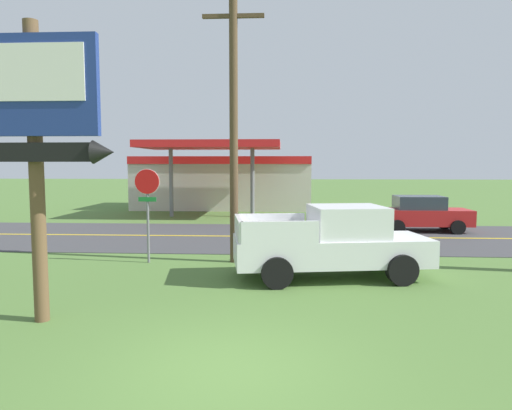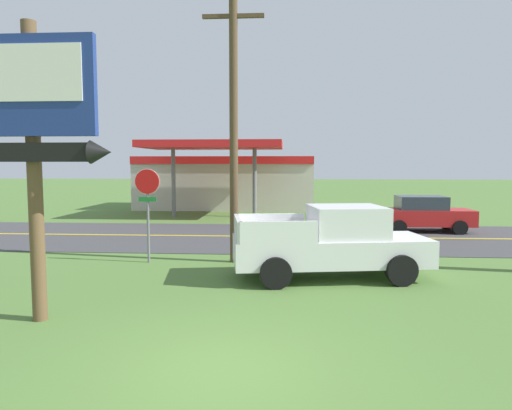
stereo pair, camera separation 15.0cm
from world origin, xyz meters
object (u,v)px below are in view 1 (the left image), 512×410
Objects in this scene: utility_pole at (234,110)px; car_red_mid_lane at (421,214)px; pickup_white_parked_on_lawn at (333,243)px; gas_station at (224,180)px; motel_sign at (34,120)px; stop_sign at (147,198)px.

car_red_mid_lane is at bearing 42.34° from utility_pole.
pickup_white_parked_on_lawn is (2.90, -1.90, -3.79)m from utility_pole.
gas_station is at bearing 105.31° from pickup_white_parked_on_lawn.
stop_sign is at bearing 85.26° from motel_sign.
gas_station is 15.37m from car_red_mid_lane.
car_red_mid_lane is at bearing 49.91° from motel_sign.
motel_sign is 17.37m from car_red_mid_lane.
stop_sign is 5.90m from pickup_white_parked_on_lawn.
gas_station reaches higher than pickup_white_parked_on_lawn.
stop_sign is 0.54× the size of pickup_white_parked_on_lawn.
gas_station is at bearing 133.25° from car_red_mid_lane.
pickup_white_parked_on_lawn is (6.04, 4.01, -2.95)m from motel_sign.
gas_station is 2.21× the size of pickup_white_parked_on_lawn.
utility_pole is 2.11× the size of car_red_mid_lane.
gas_station is at bearing 89.89° from stop_sign.
car_red_mid_lane is (4.96, 9.06, -0.13)m from pickup_white_parked_on_lawn.
motel_sign is 1.38× the size of car_red_mid_lane.
gas_station is (0.50, 24.24, -1.97)m from motel_sign.
pickup_white_parked_on_lawn is at bearing -33.27° from utility_pole.
motel_sign reaches higher than stop_sign.
utility_pole is at bearing 5.65° from stop_sign.
stop_sign is 0.70× the size of car_red_mid_lane.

